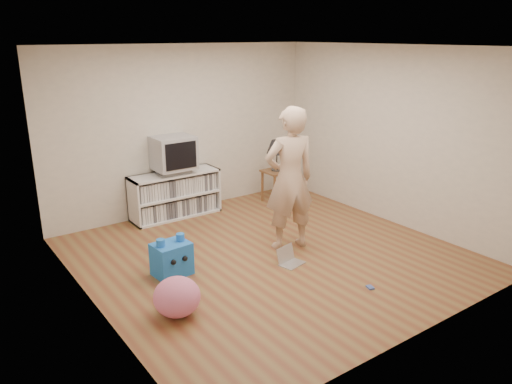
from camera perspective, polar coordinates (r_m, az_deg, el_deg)
The scene contains 13 objects.
ground at distance 6.52m, azimuth 1.54°, elevation -7.20°, with size 4.50×4.50×0.00m, color brown.
walls at distance 6.08m, azimuth 1.64°, elevation 3.98°, with size 4.52×4.52×2.60m.
ceiling at distance 5.91m, azimuth 1.75°, elevation 16.31°, with size 4.50×4.50×0.01m, color white.
media_unit at distance 7.86m, azimuth -9.28°, elevation -0.26°, with size 1.40×0.45×0.70m.
dvd_deck at distance 7.74m, azimuth -9.36°, elevation 2.42°, with size 0.45×0.35×0.07m, color gray.
crt_tv at distance 7.67m, azimuth -9.46°, elevation 4.47°, with size 0.60×0.53×0.50m.
side_table at distance 8.40m, azimuth 2.36°, elevation 1.59°, with size 0.42×0.42×0.55m.
table_lamp at distance 8.27m, azimuth 2.40°, elevation 5.09°, with size 0.34×0.34×0.52m.
person at distance 6.44m, azimuth 3.86°, elevation 1.46°, with size 0.69×0.45×1.89m, color #D1AD8E.
laptop at distance 6.28m, azimuth 3.76°, elevation -7.64°, with size 0.35×0.31×0.21m.
playing_cards at distance 5.86m, azimuth 12.91°, elevation -10.57°, with size 0.07×0.09×0.02m, color #425CB1.
plush_blue at distance 6.02m, azimuth -9.61°, elevation -7.49°, with size 0.44×0.39×0.49m.
plush_pink at distance 5.20m, azimuth -9.02°, elevation -11.76°, with size 0.48×0.48×0.41m, color pink.
Camera 1 is at (-3.58, -4.70, 2.74)m, focal length 35.00 mm.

